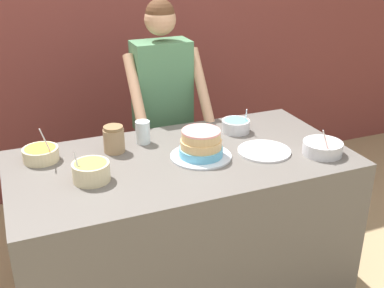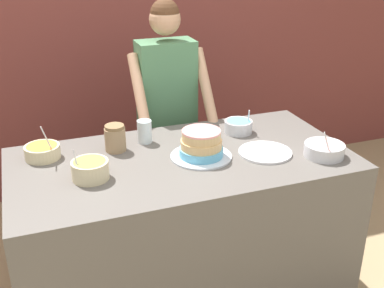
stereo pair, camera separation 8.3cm
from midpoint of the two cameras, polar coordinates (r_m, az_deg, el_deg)
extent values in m
cube|color=brown|center=(3.72, -10.59, 13.55)|extent=(10.00, 0.05, 2.60)
cube|color=#5B5651|center=(2.68, -2.02, -10.23)|extent=(1.74, 0.88, 0.89)
cylinder|color=#2D2D38|center=(3.30, -5.34, -4.51)|extent=(0.11, 0.11, 0.76)
cylinder|color=#2D2D38|center=(3.34, -2.71, -4.02)|extent=(0.11, 0.11, 0.76)
cube|color=#4C7F56|center=(3.06, -4.37, 6.83)|extent=(0.36, 0.20, 0.57)
cylinder|color=tan|center=(2.86, -7.39, 5.38)|extent=(0.06, 0.36, 0.48)
cylinder|color=tan|center=(2.99, 0.43, 6.40)|extent=(0.06, 0.36, 0.48)
sphere|color=tan|center=(2.96, -4.63, 14.50)|extent=(0.19, 0.19, 0.19)
sphere|color=#51331E|center=(2.96, -4.65, 15.14)|extent=(0.18, 0.18, 0.18)
cylinder|color=silver|center=(2.46, 0.09, -1.45)|extent=(0.32, 0.32, 0.01)
cylinder|color=#60B7E0|center=(2.45, 0.09, -0.89)|extent=(0.22, 0.22, 0.04)
cylinder|color=#DBB275|center=(2.43, 0.09, 0.02)|extent=(0.21, 0.21, 0.04)
cylinder|color=#DBB275|center=(2.42, 0.09, 0.95)|extent=(0.20, 0.20, 0.04)
cylinder|color=pink|center=(2.41, 0.09, 1.52)|extent=(0.20, 0.20, 0.01)
cylinder|color=silver|center=(2.77, 4.35, 2.14)|extent=(0.16, 0.16, 0.07)
cylinder|color=#60B7E0|center=(2.76, 4.37, 2.71)|extent=(0.14, 0.14, 0.01)
cylinder|color=silver|center=(2.76, 5.54, 2.94)|extent=(0.03, 0.05, 0.14)
cylinder|color=beige|center=(2.28, -12.89, -3.23)|extent=(0.17, 0.17, 0.09)
cylinder|color=olive|center=(2.26, -12.98, -2.36)|extent=(0.15, 0.15, 0.01)
cylinder|color=silver|center=(2.24, -14.39, -2.80)|extent=(0.02, 0.06, 0.14)
cylinder|color=beige|center=(2.54, -18.39, -1.18)|extent=(0.18, 0.18, 0.07)
cylinder|color=#EF9938|center=(2.53, -18.47, -0.60)|extent=(0.15, 0.15, 0.01)
cylinder|color=silver|center=(2.47, -17.73, -0.08)|extent=(0.06, 0.04, 0.19)
cylinder|color=silver|center=(2.56, 14.31, -0.46)|extent=(0.20, 0.20, 0.07)
cylinder|color=pink|center=(2.55, 14.37, 0.10)|extent=(0.18, 0.18, 0.01)
cylinder|color=silver|center=(2.48, 14.74, -0.05)|extent=(0.06, 0.03, 0.15)
cylinder|color=silver|center=(2.62, -6.76, 1.40)|extent=(0.08, 0.08, 0.13)
cylinder|color=silver|center=(2.54, 7.63, -0.85)|extent=(0.28, 0.28, 0.01)
cylinder|color=#9E7F5B|center=(2.54, -10.16, 0.39)|extent=(0.11, 0.11, 0.12)
cylinder|color=olive|center=(2.51, -10.27, 1.87)|extent=(0.10, 0.10, 0.02)
camera|label=1|loc=(0.04, -91.00, -0.44)|focal=45.00mm
camera|label=2|loc=(0.04, 89.00, 0.44)|focal=45.00mm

